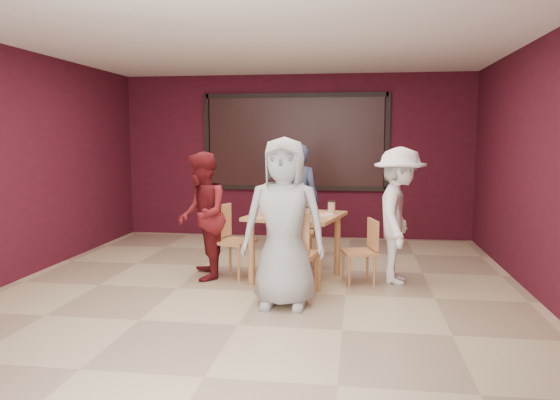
# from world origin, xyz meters

# --- Properties ---
(floor) EXTENTS (7.00, 7.00, 0.00)m
(floor) POSITION_xyz_m (0.00, 0.00, 0.00)
(floor) COLOR #C8B78B
(floor) RESTS_ON ground
(window_blinds) EXTENTS (3.00, 0.02, 1.50)m
(window_blinds) POSITION_xyz_m (0.00, 3.45, 1.65)
(window_blinds) COLOR black
(dining_table) EXTENTS (1.23, 1.23, 0.96)m
(dining_table) POSITION_xyz_m (0.34, 0.57, 0.70)
(dining_table) COLOR tan
(dining_table) RESTS_ON floor
(chair_front) EXTENTS (0.54, 0.54, 0.96)m
(chair_front) POSITION_xyz_m (0.39, -0.22, 0.54)
(chair_front) COLOR #C4774C
(chair_front) RESTS_ON floor
(chair_back) EXTENTS (0.48, 0.48, 0.93)m
(chair_back) POSITION_xyz_m (0.28, 1.31, 0.53)
(chair_back) COLOR #C4774C
(chair_back) RESTS_ON floor
(chair_left) EXTENTS (0.55, 0.55, 0.89)m
(chair_left) POSITION_xyz_m (-0.50, 0.65, 0.50)
(chair_left) COLOR #C4774C
(chair_left) RESTS_ON floor
(chair_right) EXTENTS (0.46, 0.46, 0.77)m
(chair_right) POSITION_xyz_m (1.17, 0.52, 0.43)
(chair_right) COLOR #C4774C
(chair_right) RESTS_ON floor
(diner_front) EXTENTS (0.86, 0.57, 1.73)m
(diner_front) POSITION_xyz_m (0.34, -0.50, 0.87)
(diner_front) COLOR #ADADAD
(diner_front) RESTS_ON floor
(diner_back) EXTENTS (0.69, 0.55, 1.64)m
(diner_back) POSITION_xyz_m (0.24, 1.92, 0.82)
(diner_back) COLOR #313958
(diner_back) RESTS_ON floor
(diner_left) EXTENTS (0.78, 0.90, 1.56)m
(diner_left) POSITION_xyz_m (-0.80, 0.48, 0.78)
(diner_left) COLOR maroon
(diner_left) RESTS_ON floor
(diner_right) EXTENTS (0.72, 1.11, 1.62)m
(diner_right) POSITION_xyz_m (1.57, 0.63, 0.81)
(diner_right) COLOR white
(diner_right) RESTS_ON floor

